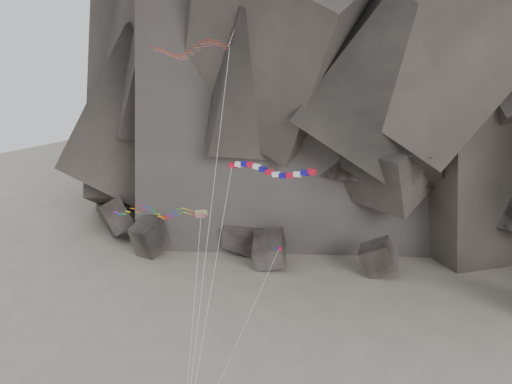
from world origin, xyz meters
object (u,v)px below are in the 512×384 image
at_px(delta_kite, 186,49).
at_px(parafoil_kite, 153,211).
at_px(pennant_kite, 258,295).
at_px(banner_kite, 269,172).

relative_size(delta_kite, parafoil_kite, 1.91).
distance_m(parafoil_kite, pennant_kite, 15.45).
bearing_deg(banner_kite, pennant_kite, -75.25).
distance_m(delta_kite, pennant_kite, 24.15).
distance_m(delta_kite, banner_kite, 15.02).
relative_size(delta_kite, banner_kite, 1.53).
bearing_deg(delta_kite, banner_kite, -42.10).
bearing_deg(banner_kite, delta_kite, 165.54).
bearing_deg(pennant_kite, delta_kite, 152.60).
height_order(delta_kite, banner_kite, delta_kite).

